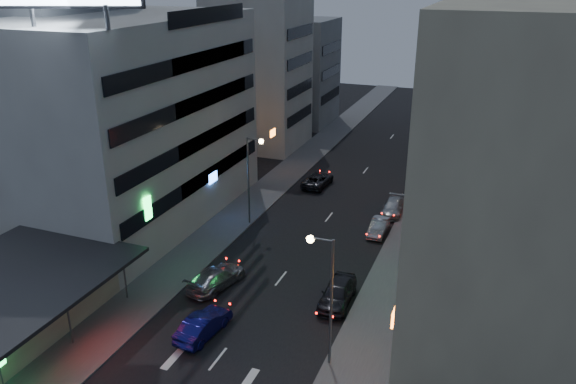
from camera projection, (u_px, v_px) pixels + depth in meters
The scene contains 21 objects.
sidewalk_left at pixel (267, 190), 58.51m from camera, with size 4.00×120.00×0.12m, color #4C4C4F.
sidewalk_right at pixel (422, 213), 53.10m from camera, with size 4.00×120.00×0.12m, color #4C4C4F.
food_court at pixel (7, 301), 35.56m from camera, with size 11.00×13.00×3.88m.
white_building at pixel (128, 122), 49.59m from camera, with size 14.00×24.00×18.00m, color #BABBB6.
grey_tower at pixel (58, 21), 52.26m from camera, with size 10.00×14.00×34.00m, color gray.
shophouse_near at pixel (514, 200), 30.18m from camera, with size 10.00×11.00×20.00m, color #B0AB8A.
shophouse_mid at pixel (519, 170), 40.70m from camera, with size 11.00×12.00×16.00m, color gray.
shophouse_far at pixel (519, 94), 51.01m from camera, with size 10.00×14.00×22.00m, color #B0AB8A.
far_left_a at pixel (259, 68), 70.34m from camera, with size 11.00×10.00×20.00m, color #BABBB6.
far_left_b at pixel (292, 71), 82.68m from camera, with size 12.00×10.00×15.00m, color gray.
far_right_a at pixel (522, 86), 64.56m from camera, with size 11.00×12.00×18.00m, color gray.
far_right_b at pixel (530, 45), 75.39m from camera, with size 12.00×12.00×24.00m, color #B0AB8A.
street_lamp_right_near at pixel (325, 283), 31.08m from camera, with size 1.60×0.44×8.02m.
street_lamp_left at pixel (252, 168), 48.91m from camera, with size 1.60×0.44×8.02m.
street_lamp_right_far at pixel (422, 130), 60.50m from camera, with size 1.60×0.44×8.02m.
parked_car_right_near at pixel (337, 293), 38.60m from camera, with size 1.95×4.86×1.65m, color #222227.
parked_car_right_mid at pixel (379, 227), 48.88m from camera, with size 1.35×3.87×1.27m, color #AAAEB3.
parked_car_left at pixel (318, 180), 59.65m from camera, with size 2.27×4.93×1.37m, color #28282D.
parked_car_right_far at pixel (393, 207), 52.91m from camera, with size 1.81×4.45×1.29m, color #969B9E.
road_car_blue at pixel (203, 325), 35.27m from camera, with size 1.56×4.46×1.47m, color navy.
road_car_silver at pixel (216, 277), 40.69m from camera, with size 2.11×5.19×1.51m, color #9D9EA5.
Camera 1 is at (13.81, -19.89, 21.57)m, focal length 35.00 mm.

